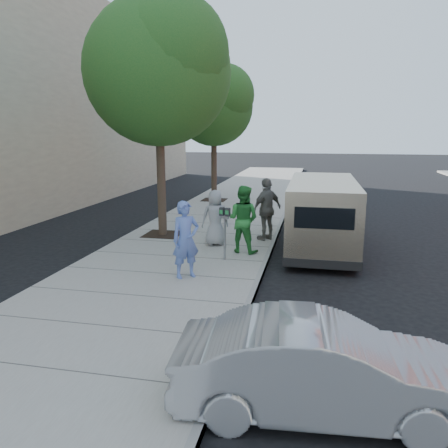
{
  "coord_description": "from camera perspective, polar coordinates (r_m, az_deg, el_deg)",
  "views": [
    {
      "loc": [
        2.69,
        -11.2,
        3.6
      ],
      "look_at": [
        0.29,
        0.14,
        1.1
      ],
      "focal_mm": 35.0,
      "sensor_mm": 36.0,
      "label": 1
    }
  ],
  "objects": [
    {
      "name": "tree_near",
      "position": [
        14.6,
        -8.46,
        19.71
      ],
      "size": [
        4.62,
        4.6,
        7.53
      ],
      "color": "black",
      "rests_on": "sidewalk"
    },
    {
      "name": "sidewalk",
      "position": [
        12.3,
        -6.04,
        -4.54
      ],
      "size": [
        5.0,
        60.0,
        0.15
      ],
      "primitive_type": "cube",
      "color": "gray",
      "rests_on": "ground"
    },
    {
      "name": "tree_far",
      "position": [
        21.8,
        -1.23,
        15.55
      ],
      "size": [
        3.92,
        3.8,
        6.49
      ],
      "color": "black",
      "rests_on": "sidewalk"
    },
    {
      "name": "person_officer",
      "position": [
        10.33,
        -5.02,
        -2.05
      ],
      "size": [
        0.8,
        0.76,
        1.84
      ],
      "primitive_type": "imported",
      "rotation": [
        0.0,
        0.0,
        0.67
      ],
      "color": "#5C77C3",
      "rests_on": "sidewalk"
    },
    {
      "name": "parking_meter",
      "position": [
        11.66,
        0.1,
        0.23
      ],
      "size": [
        0.31,
        0.17,
        1.43
      ],
      "rotation": [
        0.0,
        0.0,
        -0.25
      ],
      "color": "gray",
      "rests_on": "sidewalk"
    },
    {
      "name": "ground",
      "position": [
        12.06,
        -1.49,
        -5.19
      ],
      "size": [
        120.0,
        120.0,
        0.0
      ],
      "primitive_type": "plane",
      "color": "black",
      "rests_on": "ground"
    },
    {
      "name": "person_green_shirt",
      "position": [
        12.44,
        2.49,
        0.64
      ],
      "size": [
        1.1,
        0.95,
        1.93
      ],
      "primitive_type": "imported",
      "rotation": [
        0.0,
        0.0,
        2.88
      ],
      "color": "#2B8635",
      "rests_on": "sidewalk"
    },
    {
      "name": "person_gray_shirt",
      "position": [
        13.21,
        -1.14,
        0.82
      ],
      "size": [
        0.97,
        0.8,
        1.7
      ],
      "primitive_type": "imported",
      "rotation": [
        0.0,
        0.0,
        3.5
      ],
      "color": "#969698",
      "rests_on": "sidewalk"
    },
    {
      "name": "curb_face",
      "position": [
        11.8,
        5.35,
        -5.25
      ],
      "size": [
        0.12,
        60.0,
        0.16
      ],
      "primitive_type": "cube",
      "color": "gray",
      "rests_on": "ground"
    },
    {
      "name": "van",
      "position": [
        13.64,
        12.66,
        1.41
      ],
      "size": [
        1.97,
        5.74,
        2.12
      ],
      "rotation": [
        0.0,
        0.0,
        0.01
      ],
      "color": "beige",
      "rests_on": "ground"
    },
    {
      "name": "sedan",
      "position": [
        5.99,
        12.79,
        -17.9
      ],
      "size": [
        3.92,
        1.66,
        1.26
      ],
      "primitive_type": "imported",
      "rotation": [
        0.0,
        0.0,
        1.66
      ],
      "color": "#A0A2A7",
      "rests_on": "ground"
    },
    {
      "name": "person_striped_polo",
      "position": [
        13.92,
        5.62,
        1.95
      ],
      "size": [
        1.12,
        1.2,
        1.99
      ],
      "primitive_type": "imported",
      "rotation": [
        0.0,
        0.0,
        4.01
      ],
      "color": "slate",
      "rests_on": "sidewalk"
    }
  ]
}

